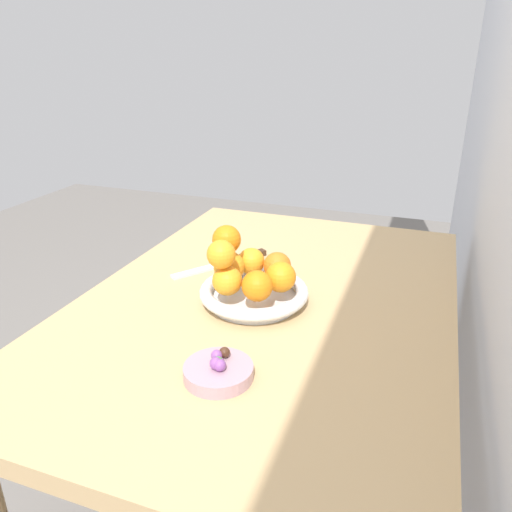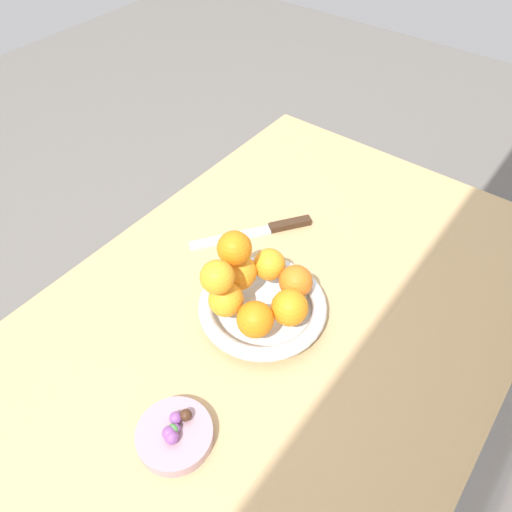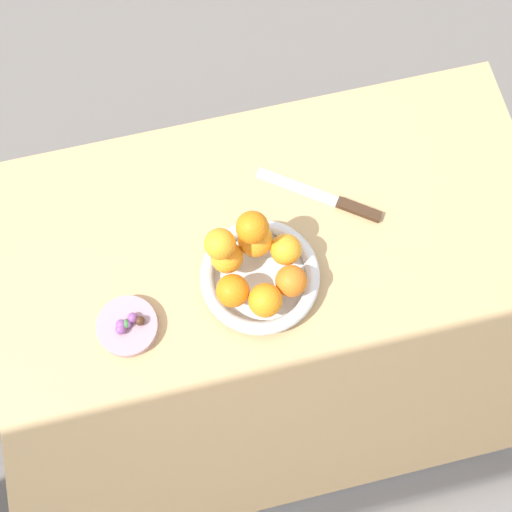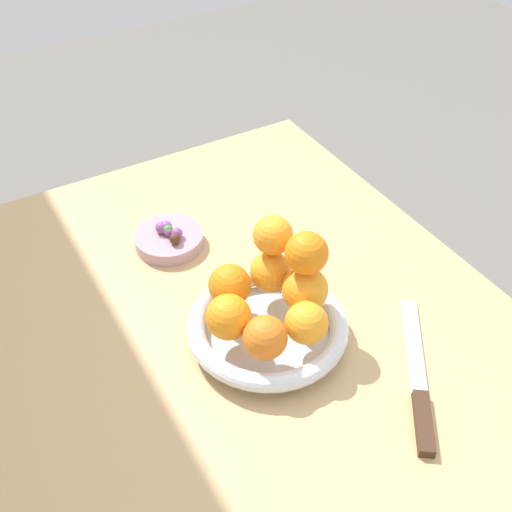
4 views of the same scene
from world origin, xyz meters
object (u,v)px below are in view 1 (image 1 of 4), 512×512
orange_7 (227,239)px  candy_ball_4 (220,365)px  orange_4 (277,266)px  candy_ball_1 (216,363)px  fruit_bowl (254,294)px  candy_ball_5 (219,361)px  candy_ball_2 (217,355)px  candy_ball_3 (218,362)px  orange_3 (281,277)px  orange_5 (251,261)px  orange_1 (227,281)px  orange_2 (257,286)px  dining_table (268,332)px  candy_dish (218,372)px  knife (229,262)px  candy_ball_0 (225,352)px  orange_6 (221,254)px  candy_ball_6 (219,364)px  orange_0 (229,267)px

orange_7 → candy_ball_4: orange_7 is taller
orange_4 → candy_ball_1: 0.32m
fruit_bowl → candy_ball_5: fruit_bowl is taller
fruit_bowl → candy_ball_1: candy_ball_1 is taller
candy_ball_2 → candy_ball_5: size_ratio=1.29×
candy_ball_3 → orange_3: bearing=174.7°
orange_5 → orange_1: bearing=-5.4°
candy_ball_4 → candy_ball_3: bearing=-140.8°
orange_2 → candy_ball_4: 0.22m
dining_table → orange_4: bearing=130.6°
candy_dish → candy_ball_5: bearing=167.2°
orange_7 → candy_ball_1: bearing=19.2°
candy_ball_1 → orange_2: bearing=-178.2°
knife → orange_7: bearing=22.2°
orange_2 → candy_ball_1: 0.21m
orange_7 → knife: size_ratio=0.26×
candy_dish → knife: 0.46m
dining_table → orange_1: (0.09, -0.06, 0.16)m
dining_table → orange_1: bearing=-31.5°
candy_dish → candy_ball_0: size_ratio=6.17×
dining_table → orange_1: orange_1 is taller
orange_6 → candy_ball_5: (0.19, 0.08, -0.10)m
candy_ball_6 → candy_ball_4: bearing=34.6°
orange_2 → candy_ball_4: (0.21, 0.01, -0.04)m
orange_3 → candy_ball_6: (0.26, -0.02, -0.04)m
candy_dish → candy_ball_5: size_ratio=7.92×
candy_ball_0 → candy_ball_1: candy_ball_1 is taller
dining_table → candy_ball_4: candy_ball_4 is taller
candy_ball_3 → knife: (-0.43, -0.16, -0.03)m
orange_4 → candy_ball_1: bearing=0.0°
orange_0 → orange_1: size_ratio=1.09×
candy_ball_3 → candy_ball_6: 0.00m
candy_ball_3 → candy_ball_0: bearing=-179.4°
dining_table → orange_4: (-0.01, 0.01, 0.16)m
orange_0 → orange_3: 0.11m
fruit_bowl → orange_3: (0.00, 0.06, 0.05)m
orange_6 → candy_ball_4: 0.24m
orange_1 → candy_ball_1: size_ratio=2.93×
orange_1 → candy_ball_5: bearing=19.5°
orange_0 → orange_2: bearing=53.9°
candy_ball_0 → knife: size_ratio=0.08×
knife → candy_ball_5: bearing=21.0°
candy_ball_2 → knife: candy_ball_2 is taller
candy_ball_0 → knife: 0.44m
candy_ball_5 → fruit_bowl: bearing=-172.2°
orange_2 → orange_4: size_ratio=1.04×
orange_0 → knife: orange_0 is taller
orange_4 → orange_7: orange_7 is taller
candy_ball_1 → candy_ball_4: 0.01m
orange_2 → candy_ball_5: 0.20m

